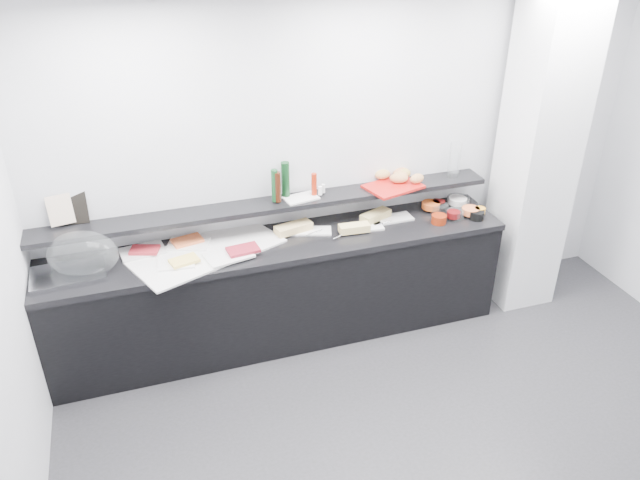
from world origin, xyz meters
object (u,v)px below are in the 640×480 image
object	(u,v)px
cloche_base	(68,274)
carafe	(454,160)
framed_print	(71,207)
bread_tray	(393,187)
condiment_tray	(301,198)
sandwich_plate_mid	(363,227)

from	to	relation	value
cloche_base	carafe	bearing A→B (deg)	0.78
framed_print	bread_tray	distance (m)	2.46
cloche_base	condiment_tray	bearing A→B (deg)	3.30
sandwich_plate_mid	framed_print	xyz separation A→B (m)	(-2.14, 0.30, 0.37)
sandwich_plate_mid	carafe	bearing A→B (deg)	17.36
carafe	condiment_tray	bearing A→B (deg)	-179.20
condiment_tray	bread_tray	xyz separation A→B (m)	(0.77, -0.03, 0.00)
framed_print	condiment_tray	bearing A→B (deg)	-0.17
condiment_tray	carafe	distance (m)	1.35
carafe	sandwich_plate_mid	bearing A→B (deg)	-167.52
bread_tray	carafe	distance (m)	0.59
cloche_base	framed_print	distance (m)	0.49
cloche_base	sandwich_plate_mid	bearing A→B (deg)	-2.62
framed_print	bread_tray	world-z (taller)	framed_print
cloche_base	framed_print	size ratio (longest dim) A/B	1.93
bread_tray	carafe	xyz separation A→B (m)	(0.57, 0.05, 0.14)
cloche_base	carafe	distance (m)	3.13
condiment_tray	cloche_base	bearing A→B (deg)	176.36
condiment_tray	sandwich_plate_mid	bearing A→B (deg)	-31.47
framed_print	cloche_base	bearing A→B (deg)	-99.94
framed_print	bread_tray	xyz separation A→B (m)	(2.45, -0.16, -0.12)
sandwich_plate_mid	condiment_tray	distance (m)	0.55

